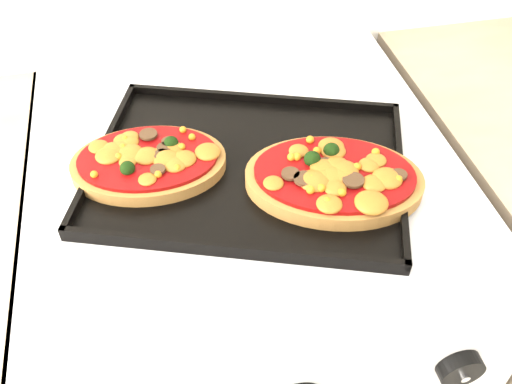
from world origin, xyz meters
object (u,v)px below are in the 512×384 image
object	(u,v)px
stove	(247,332)
baking_tray	(248,165)
pizza_right	(334,177)
pizza_left	(148,161)

from	to	relation	value
stove	baking_tray	world-z (taller)	baking_tray
stove	pizza_right	size ratio (longest dim) A/B	4.01
pizza_right	baking_tray	bearing A→B (deg)	148.33
pizza_left	pizza_right	size ratio (longest dim) A/B	0.90
pizza_right	pizza_left	bearing A→B (deg)	159.89
pizza_left	pizza_right	bearing A→B (deg)	-20.11
stove	pizza_right	xyz separation A→B (m)	(0.10, -0.09, 0.48)
stove	baking_tray	bearing A→B (deg)	-87.81
pizza_left	pizza_right	world-z (taller)	pizza_right
stove	pizza_left	xyz separation A→B (m)	(-0.13, -0.01, 0.48)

